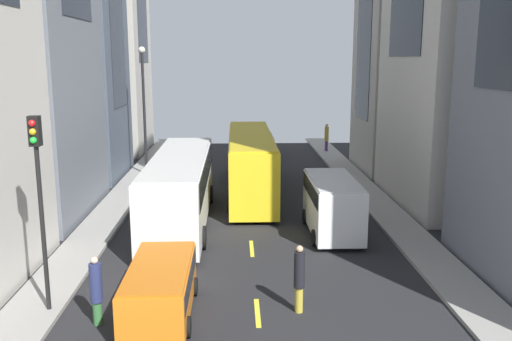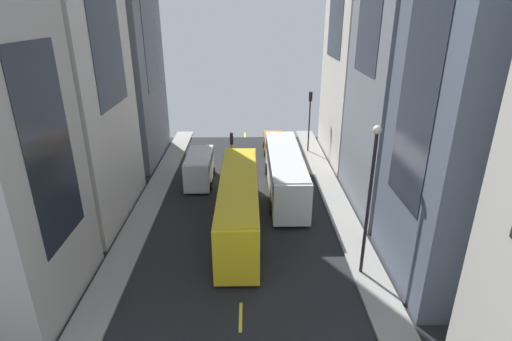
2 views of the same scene
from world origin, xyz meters
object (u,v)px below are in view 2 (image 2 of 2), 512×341
Objects in this scene: car_orange_1 at (274,143)px; pedestrian_crossing_near at (291,139)px; streetcar_yellow at (239,200)px; traffic_light_near_corner at (310,111)px; delivery_van_white at (199,166)px; city_bus_white at (285,169)px; pedestrian_crossing_mid at (232,141)px.

pedestrian_crossing_near is (-1.83, -0.55, 0.15)m from car_orange_1.
streetcar_yellow is 2.78× the size of car_orange_1.
car_orange_1 is at bearing -3.69° from traffic_light_near_corner.
streetcar_yellow is at bearing 114.54° from delivery_van_white.
city_bus_white is 0.95× the size of streetcar_yellow.
streetcar_yellow is 8.44m from delivery_van_white.
city_bus_white is 5.49× the size of pedestrian_crossing_mid.
streetcar_yellow is 5.79× the size of pedestrian_crossing_mid.
traffic_light_near_corner is (-1.72, 0.78, 3.25)m from pedestrian_crossing_near.
delivery_van_white is 2.42× the size of pedestrian_crossing_near.
delivery_van_white is (3.50, -7.66, -0.61)m from streetcar_yellow.
city_bus_white is 5.65× the size of pedestrian_crossing_near.
city_bus_white reaches higher than car_orange_1.
pedestrian_crossing_near reaches higher than car_orange_1.
pedestrian_crossing_mid is at bearing 21.68° from pedestrian_crossing_near.
pedestrian_crossing_near is at bearing -36.21° from pedestrian_crossing_mid.
traffic_light_near_corner is at bearing 171.93° from pedestrian_crossing_near.
car_orange_1 is 1.92m from pedestrian_crossing_near.
traffic_light_near_corner is at bearing -114.00° from streetcar_yellow.
pedestrian_crossing_near is at bearing -135.54° from delivery_van_white.
streetcar_yellow is at bearing 88.63° from pedestrian_crossing_near.
car_orange_1 is at bearing 32.82° from pedestrian_crossing_near.
delivery_van_white is at bearing -15.43° from city_bus_white.
streetcar_yellow is 15.58m from pedestrian_crossing_mid.
traffic_light_near_corner is at bearing -43.01° from pedestrian_crossing_mid.
pedestrian_crossing_near is (-5.10, -16.10, -0.99)m from streetcar_yellow.
city_bus_white is 1.99× the size of traffic_light_near_corner.
pedestrian_crossing_mid is at bearing -1.34° from traffic_light_near_corner.
traffic_light_near_corner is (-3.55, 0.23, 3.40)m from car_orange_1.
car_orange_1 is 4.36m from pedestrian_crossing_mid.
streetcar_yellow is 16.92m from pedestrian_crossing_near.
traffic_light_near_corner reaches higher than delivery_van_white.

